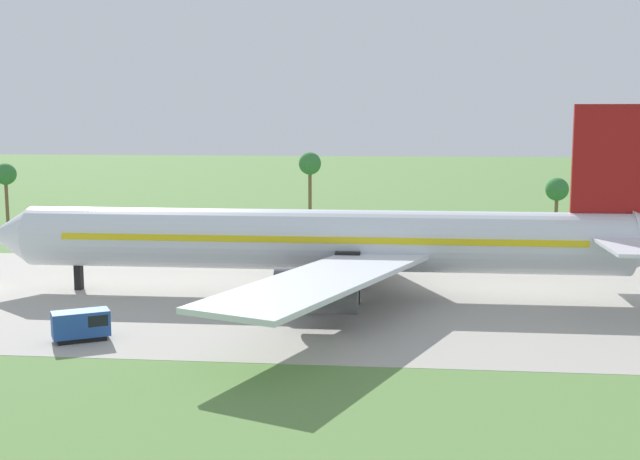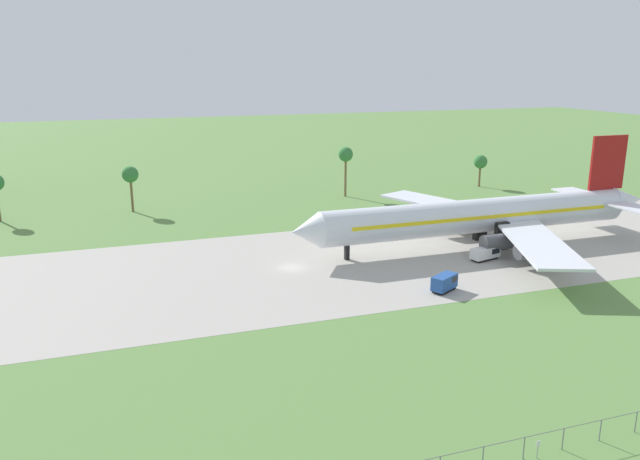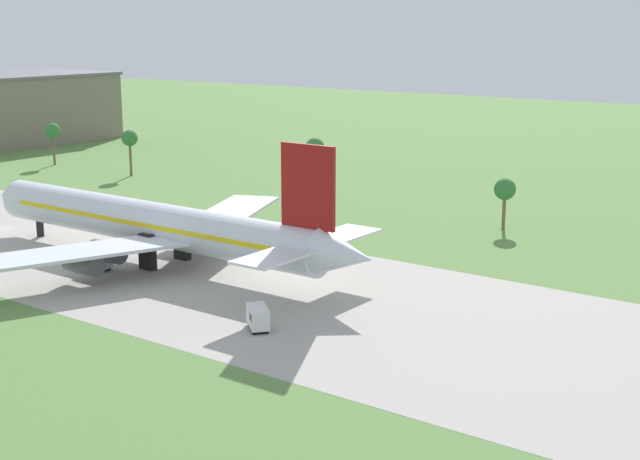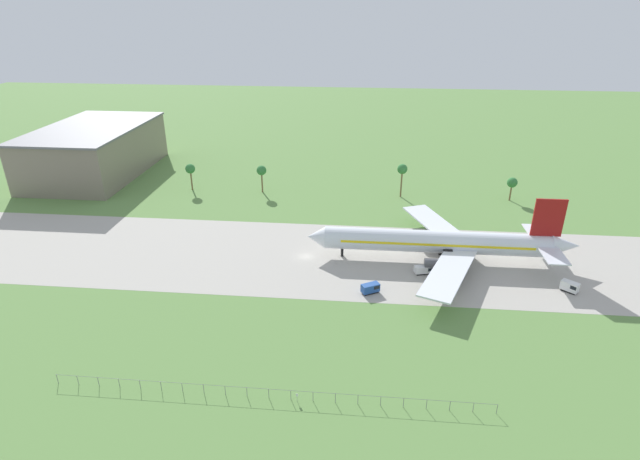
{
  "view_description": "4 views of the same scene",
  "coord_description": "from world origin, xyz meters",
  "px_view_note": "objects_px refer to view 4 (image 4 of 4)",
  "views": [
    {
      "loc": [
        43.48,
        -77.72,
        17.73
      ],
      "look_at": [
        35.43,
        1.21,
        6.63
      ],
      "focal_mm": 45.0,
      "sensor_mm": 36.0,
      "label": 1
    },
    {
      "loc": [
        -27.17,
        -92.62,
        32.31
      ],
      "look_at": [
        5.34,
        1.21,
        5.63
      ],
      "focal_mm": 35.0,
      "sensor_mm": 36.0,
      "label": 2
    },
    {
      "loc": [
        127.84,
        -84.05,
        33.22
      ],
      "look_at": [
        65.51,
        1.21,
        8.68
      ],
      "focal_mm": 50.0,
      "sensor_mm": 36.0,
      "label": 3
    },
    {
      "loc": [
        15.68,
        -122.79,
        65.21
      ],
      "look_at": [
        3.57,
        5.0,
        6.0
      ],
      "focal_mm": 28.0,
      "sensor_mm": 36.0,
      "label": 4
    }
  ],
  "objects_px": {
    "baggage_tug": "(371,288)",
    "no_stopping_sign": "(297,397)",
    "jet_airliner": "(442,242)",
    "fuel_truck": "(425,269)",
    "catering_van": "(570,287)",
    "terminal_building": "(95,150)"
  },
  "relations": [
    {
      "from": "jet_airliner",
      "to": "catering_van",
      "type": "xyz_separation_m",
      "value": [
        29.75,
        -13.53,
        -4.15
      ]
    },
    {
      "from": "fuel_truck",
      "to": "jet_airliner",
      "type": "bearing_deg",
      "value": 58.63
    },
    {
      "from": "jet_airliner",
      "to": "no_stopping_sign",
      "type": "height_order",
      "value": "jet_airliner"
    },
    {
      "from": "jet_airliner",
      "to": "fuel_truck",
      "type": "relative_size",
      "value": 12.82
    },
    {
      "from": "baggage_tug",
      "to": "no_stopping_sign",
      "type": "bearing_deg",
      "value": -108.99
    },
    {
      "from": "fuel_truck",
      "to": "catering_van",
      "type": "relative_size",
      "value": 1.29
    },
    {
      "from": "fuel_truck",
      "to": "terminal_building",
      "type": "height_order",
      "value": "terminal_building"
    },
    {
      "from": "fuel_truck",
      "to": "catering_van",
      "type": "distance_m",
      "value": 34.97
    },
    {
      "from": "jet_airliner",
      "to": "fuel_truck",
      "type": "bearing_deg",
      "value": -121.37
    },
    {
      "from": "catering_van",
      "to": "baggage_tug",
      "type": "bearing_deg",
      "value": -174.0
    },
    {
      "from": "catering_van",
      "to": "terminal_building",
      "type": "bearing_deg",
      "value": 154.23
    },
    {
      "from": "fuel_truck",
      "to": "terminal_building",
      "type": "distance_m",
      "value": 146.04
    },
    {
      "from": "baggage_tug",
      "to": "no_stopping_sign",
      "type": "height_order",
      "value": "baggage_tug"
    },
    {
      "from": "baggage_tug",
      "to": "terminal_building",
      "type": "bearing_deg",
      "value": 143.6
    },
    {
      "from": "catering_van",
      "to": "terminal_building",
      "type": "xyz_separation_m",
      "value": [
        -161.22,
        77.84,
        8.29
      ]
    },
    {
      "from": "no_stopping_sign",
      "to": "fuel_truck",
      "type": "bearing_deg",
      "value": 60.79
    },
    {
      "from": "catering_van",
      "to": "no_stopping_sign",
      "type": "relative_size",
      "value": 2.61
    },
    {
      "from": "jet_airliner",
      "to": "fuel_truck",
      "type": "height_order",
      "value": "jet_airliner"
    },
    {
      "from": "baggage_tug",
      "to": "terminal_building",
      "type": "xyz_separation_m",
      "value": [
        -112.51,
        82.96,
        8.39
      ]
    },
    {
      "from": "catering_van",
      "to": "jet_airliner",
      "type": "bearing_deg",
      "value": 155.54
    },
    {
      "from": "no_stopping_sign",
      "to": "terminal_building",
      "type": "bearing_deg",
      "value": 129.47
    },
    {
      "from": "no_stopping_sign",
      "to": "catering_van",
      "type": "bearing_deg",
      "value": 34.84
    }
  ]
}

